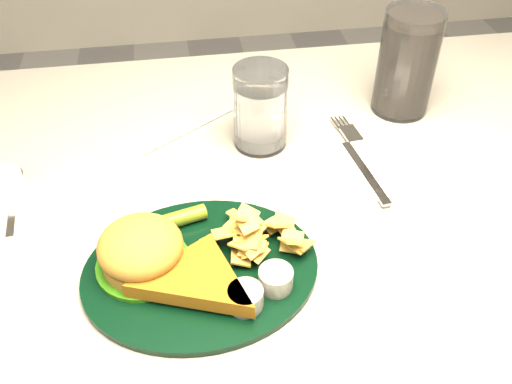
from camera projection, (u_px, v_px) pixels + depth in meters
table at (248, 362)px, 0.98m from camera, size 1.20×0.80×0.75m
dinner_plate at (200, 254)px, 0.62m from camera, size 0.28×0.24×0.06m
water_glass at (260, 108)px, 0.79m from camera, size 0.09×0.09×0.12m
cola_glass at (407, 63)px, 0.85m from camera, size 0.11×0.11×0.16m
fork_napkin at (363, 168)px, 0.77m from camera, size 0.16×0.19×0.01m
spoon at (12, 208)px, 0.72m from camera, size 0.05×0.14×0.01m
ramekin at (6, 183)px, 0.74m from camera, size 0.06×0.06×0.03m
wrapped_straw at (195, 127)px, 0.85m from camera, size 0.19×0.16×0.01m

